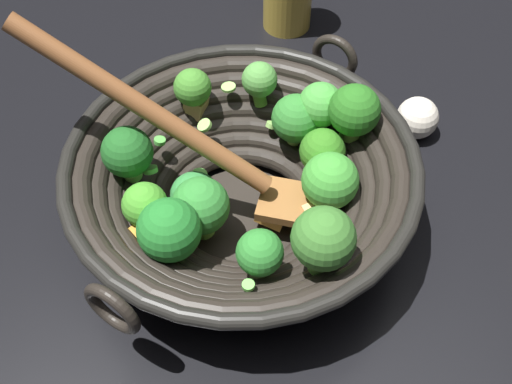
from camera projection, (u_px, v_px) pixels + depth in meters
ground_plane at (243, 221)px, 0.66m from camera, size 4.00×4.00×0.00m
wok at (243, 181)px, 0.61m from camera, size 0.37×0.35×0.22m
garlic_bulb at (417, 118)px, 0.72m from camera, size 0.05×0.05×0.05m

